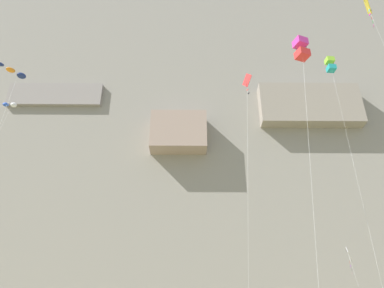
# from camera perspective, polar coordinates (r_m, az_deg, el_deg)

# --- Properties ---
(cliff_face) EXTENTS (180.00, 27.68, 79.38)m
(cliff_face) POSITION_cam_1_polar(r_m,az_deg,el_deg) (76.92, -1.67, 1.05)
(cliff_face) COLOR gray
(cliff_face) RESTS_ON ground
(kite_diamond_mid_left) EXTENTS (2.26, 3.38, 25.86)m
(kite_diamond_mid_left) POSITION_cam_1_polar(r_m,az_deg,el_deg) (37.49, 8.15, 8.40)
(kite_diamond_mid_left) COLOR red
(kite_diamond_mid_left) RESTS_ON ground
(kite_windsock_far_left) EXTENTS (3.56, 5.99, 29.46)m
(kite_windsock_far_left) POSITION_cam_1_polar(r_m,az_deg,el_deg) (53.69, -25.83, 5.18)
(kite_windsock_far_left) COLOR white
(kite_windsock_far_left) RESTS_ON ground
(kite_box_upper_right) EXTENTS (2.72, 1.90, 21.92)m
(kite_box_upper_right) POSITION_cam_1_polar(r_m,az_deg,el_deg) (29.84, 15.89, 13.36)
(kite_box_upper_right) COLOR #CC3399
(kite_box_upper_right) RESTS_ON ground
(kite_box_mid_right) EXTENTS (2.82, 5.86, 35.25)m
(kite_box_mid_right) POSITION_cam_1_polar(r_m,az_deg,el_deg) (53.48, 19.84, 10.96)
(kite_box_mid_right) COLOR #8CCC33
(kite_box_mid_right) RESTS_ON ground
(kite_diamond_upper_left) EXTENTS (1.58, 3.62, 34.77)m
(kite_diamond_upper_left) POSITION_cam_1_polar(r_m,az_deg,el_deg) (45.68, 24.70, 17.76)
(kite_diamond_upper_left) COLOR yellow
(kite_diamond_upper_left) RESTS_ON ground
(kite_windsock_far_right) EXTENTS (3.20, 3.28, 24.88)m
(kite_windsock_far_right) POSITION_cam_1_polar(r_m,az_deg,el_deg) (39.56, -25.21, 9.72)
(kite_windsock_far_right) COLOR navy
(kite_windsock_far_right) RESTS_ON ground
(kite_diamond_mid_center) EXTENTS (0.94, 5.62, 13.13)m
(kite_diamond_mid_center) POSITION_cam_1_polar(r_m,az_deg,el_deg) (52.11, 22.31, -15.32)
(kite_diamond_mid_center) COLOR white
(kite_diamond_mid_center) RESTS_ON ground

